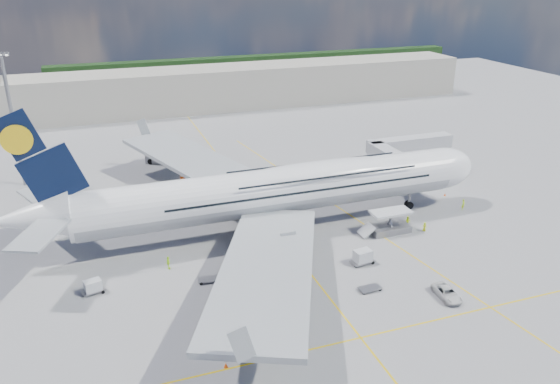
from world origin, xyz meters
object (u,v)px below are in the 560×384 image
object	(u,v)px
service_van	(447,293)
crew_wing	(168,263)
jet_bridge	(403,151)
dolly_back	(93,286)
airliner	(277,190)
dolly_nose_far	(363,257)
crew_van	(425,227)
cone_nose	(445,194)
dolly_nose_near	(370,288)
dolly_row_c	(229,294)
cone_tail	(24,251)
light_mast	(13,119)
cone_wing_left_inner	(237,198)
crew_nose	(463,205)
cone_wing_right_outer	(226,365)
crew_loader	(408,221)
dolly_row_b	(253,317)
dolly_row_a	(209,279)
catering_truck_outer	(162,154)
cone_wing_left_outer	(144,185)
baggage_tug	(299,278)
catering_truck_inner	(198,176)
cargo_loader	(389,225)
cone_wing_right_inner	(243,261)
crew_tug	(277,288)

from	to	relation	value
service_van	crew_wing	bearing A→B (deg)	154.21
jet_bridge	dolly_back	distance (m)	62.38
airliner	dolly_nose_far	bearing A→B (deg)	-62.09
crew_van	cone_nose	size ratio (longest dim) A/B	2.76
service_van	cone_nose	distance (m)	35.25
dolly_nose_near	dolly_row_c	bearing A→B (deg)	160.56
service_van	cone_tail	size ratio (longest dim) A/B	9.71
light_mast	cone_tail	distance (m)	32.71
cone_wing_left_inner	jet_bridge	bearing A→B (deg)	-5.12
crew_nose	dolly_back	bearing A→B (deg)	158.93
dolly_back	cone_wing_left_inner	xyz separation A→B (m)	(26.00, 23.68, -0.72)
dolly_back	cone_wing_right_outer	world-z (taller)	dolly_back
dolly_row_c	crew_loader	world-z (taller)	crew_loader
jet_bridge	dolly_row_b	size ratio (longest dim) A/B	6.16
dolly_row_c	dolly_back	size ratio (longest dim) A/B	1.10
dolly_row_a	catering_truck_outer	distance (m)	51.19
jet_bridge	cone_wing_left_outer	size ratio (longest dim) A/B	29.90
dolly_row_c	cone_nose	size ratio (longest dim) A/B	6.30
dolly_back	service_van	size ratio (longest dim) A/B	0.65
dolly_row_b	cone_nose	distance (m)	51.68
dolly_row_b	crew_wing	distance (m)	17.38
baggage_tug	cone_wing_left_outer	world-z (taller)	baggage_tug
cone_tail	light_mast	bearing A→B (deg)	93.58
service_van	cone_wing_left_inner	distance (m)	43.62
airliner	light_mast	xyz separation A→B (m)	(-40.26, 35.00, 6.34)
cone_wing_right_outer	catering_truck_inner	bearing A→B (deg)	81.39
cone_tail	crew_nose	bearing A→B (deg)	-6.96
baggage_tug	crew_van	size ratio (longest dim) A/B	1.85
service_van	crew_nose	bearing A→B (deg)	54.19
cargo_loader	dolly_row_c	world-z (taller)	cargo_loader
crew_wing	cone_wing_left_outer	distance (m)	33.18
dolly_back	crew_loader	bearing A→B (deg)	-10.28
catering_truck_inner	service_van	xyz separation A→B (m)	(22.27, -49.21, -1.47)
dolly_row_c	catering_truck_outer	distance (m)	55.78
dolly_row_c	dolly_nose_far	xyz separation A→B (m)	(20.27, 1.90, 0.78)
cone_wing_right_inner	cone_wing_left_outer	bearing A→B (deg)	105.95
crew_van	cone_wing_right_outer	size ratio (longest dim) A/B	2.69
cone_wing_right_inner	cone_tail	bearing A→B (deg)	155.34
dolly_nose_far	crew_loader	size ratio (longest dim) A/B	2.13
service_van	dolly_nose_far	bearing A→B (deg)	123.16
jet_bridge	cone_wing_right_outer	distance (m)	61.53
crew_tug	dolly_nose_far	bearing A→B (deg)	-6.92
crew_van	airliner	bearing A→B (deg)	34.60
baggage_tug	cone_nose	bearing A→B (deg)	35.33
crew_nose	cone_wing_right_outer	world-z (taller)	crew_nose
crew_wing	crew_tug	distance (m)	16.67
light_mast	service_van	xyz separation A→B (m)	(54.31, -61.31, -12.52)
airliner	cone_wing_left_outer	xyz separation A→B (m)	(-18.38, 26.25, -6.57)
crew_wing	crew_tug	world-z (taller)	crew_wing
cargo_loader	dolly_row_a	distance (m)	31.06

